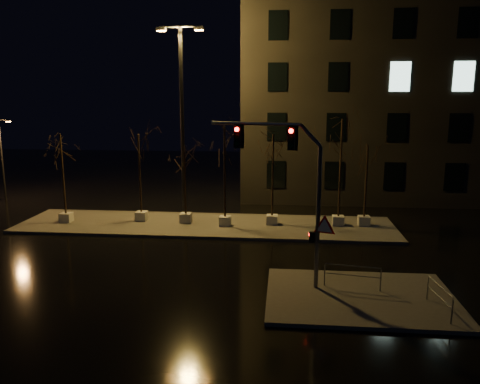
# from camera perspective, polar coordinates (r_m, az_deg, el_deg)

# --- Properties ---
(ground) EXTENTS (90.00, 90.00, 0.00)m
(ground) POSITION_cam_1_polar(r_m,az_deg,el_deg) (22.11, -6.85, -8.34)
(ground) COLOR black
(ground) RESTS_ON ground
(median) EXTENTS (22.00, 5.00, 0.15)m
(median) POSITION_cam_1_polar(r_m,az_deg,el_deg) (27.70, -4.23, -4.04)
(median) COLOR #4B4843
(median) RESTS_ON ground
(sidewalk_corner) EXTENTS (7.00, 5.00, 0.15)m
(sidewalk_corner) POSITION_cam_1_polar(r_m,az_deg,el_deg) (18.59, 14.43, -12.32)
(sidewalk_corner) COLOR #4B4843
(sidewalk_corner) RESTS_ON ground
(building) EXTENTS (25.00, 12.00, 15.00)m
(building) POSITION_cam_1_polar(r_m,az_deg,el_deg) (39.46, 19.67, 10.85)
(building) COLOR black
(building) RESTS_ON ground
(tree_0) EXTENTS (1.80, 1.80, 5.38)m
(tree_0) POSITION_cam_1_polar(r_m,az_deg,el_deg) (29.17, -20.94, 4.35)
(tree_0) COLOR beige
(tree_0) RESTS_ON median
(tree_1) EXTENTS (1.80, 1.80, 5.34)m
(tree_1) POSITION_cam_1_polar(r_m,az_deg,el_deg) (28.25, -12.23, 4.57)
(tree_1) COLOR beige
(tree_1) RESTS_ON median
(tree_2) EXTENTS (1.80, 1.80, 4.38)m
(tree_2) POSITION_cam_1_polar(r_m,az_deg,el_deg) (27.48, -6.78, 3.03)
(tree_2) COLOR beige
(tree_2) RESTS_ON median
(tree_3) EXTENTS (1.80, 1.80, 5.93)m
(tree_3) POSITION_cam_1_polar(r_m,az_deg,el_deg) (26.42, -1.89, 5.34)
(tree_3) COLOR beige
(tree_3) RESTS_ON median
(tree_4) EXTENTS (1.80, 1.80, 5.41)m
(tree_4) POSITION_cam_1_polar(r_m,az_deg,el_deg) (26.82, 4.04, 4.56)
(tree_4) COLOR beige
(tree_4) RESTS_ON median
(tree_5) EXTENTS (1.80, 1.80, 6.31)m
(tree_5) POSITION_cam_1_polar(r_m,az_deg,el_deg) (27.08, 12.27, 5.85)
(tree_5) COLOR beige
(tree_5) RESTS_ON median
(tree_6) EXTENTS (1.80, 1.80, 4.81)m
(tree_6) POSITION_cam_1_polar(r_m,az_deg,el_deg) (27.50, 15.23, 3.41)
(tree_6) COLOR beige
(tree_6) RESTS_ON median
(traffic_signal_mast) EXTENTS (4.98, 1.71, 6.37)m
(traffic_signal_mast) POSITION_cam_1_polar(r_m,az_deg,el_deg) (18.02, 6.44, 1.41)
(traffic_signal_mast) COLOR #5B5D63
(traffic_signal_mast) RESTS_ON sidewalk_corner
(streetlight_main) EXTENTS (2.85, 0.47, 11.41)m
(streetlight_main) POSITION_cam_1_polar(r_m,az_deg,el_deg) (28.79, -7.10, 9.92)
(streetlight_main) COLOR black
(streetlight_main) RESTS_ON median
(streetlight_far) EXTENTS (1.16, 0.41, 5.95)m
(streetlight_far) POSITION_cam_1_polar(r_m,az_deg,el_deg) (38.15, -26.97, 3.90)
(streetlight_far) COLOR black
(streetlight_far) RESTS_ON ground
(guard_rail_a) EXTENTS (2.14, 0.40, 0.94)m
(guard_rail_a) POSITION_cam_1_polar(r_m,az_deg,el_deg) (18.90, 13.55, -9.63)
(guard_rail_a) COLOR #5B5D63
(guard_rail_a) RESTS_ON sidewalk_corner
(guard_rail_b) EXTENTS (0.27, 1.96, 0.93)m
(guard_rail_b) POSITION_cam_1_polar(r_m,az_deg,el_deg) (17.95, 23.15, -11.44)
(guard_rail_b) COLOR #5B5D63
(guard_rail_b) RESTS_ON sidewalk_corner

